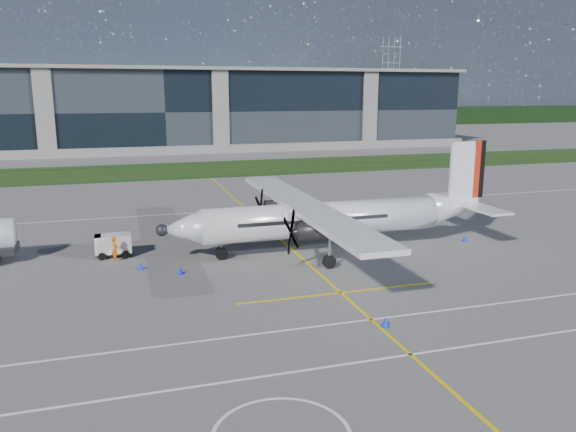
{
  "coord_description": "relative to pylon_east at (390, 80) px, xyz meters",
  "views": [
    {
      "loc": [
        -8.62,
        -33.94,
        11.17
      ],
      "look_at": [
        2.16,
        1.5,
        2.93
      ],
      "focal_mm": 35.0,
      "sensor_mm": 36.0,
      "label": 1
    }
  ],
  "objects": [
    {
      "name": "white_lane_line",
      "position": [
        -85.0,
        -164.0,
        -14.99
      ],
      "size": [
        90.0,
        0.15,
        0.01
      ],
      "primitive_type": "cube",
      "color": "white",
      "rests_on": "ground"
    },
    {
      "name": "safety_cone_tail",
      "position": [
        -68.67,
        -148.27,
        -14.75
      ],
      "size": [
        0.36,
        0.36,
        0.5
      ],
      "primitive_type": "cone",
      "color": "#0C2BCF",
      "rests_on": "ground"
    },
    {
      "name": "terminal_building",
      "position": [
        -85.0,
        -70.0,
        -7.5
      ],
      "size": [
        120.0,
        20.0,
        15.0
      ],
      "primitive_type": "cube",
      "color": "black",
      "rests_on": "ground"
    },
    {
      "name": "pylon_east",
      "position": [
        0.0,
        0.0,
        0.0
      ],
      "size": [
        9.0,
        4.6,
        30.0
      ],
      "primitive_type": null,
      "color": "gray",
      "rests_on": "ground"
    },
    {
      "name": "safety_cone_fwd",
      "position": [
        -92.67,
        -148.28,
        -14.75
      ],
      "size": [
        0.36,
        0.36,
        0.5
      ],
      "primitive_type": "cone",
      "color": "#0C2BCF",
      "rests_on": "ground"
    },
    {
      "name": "baggage_tug",
      "position": [
        -94.3,
        -144.7,
        -14.23
      ],
      "size": [
        2.57,
        1.54,
        1.54
      ],
      "primitive_type": null,
      "color": "silver",
      "rests_on": "ground"
    },
    {
      "name": "yellow_taxiway_centerline",
      "position": [
        -82.0,
        -140.0,
        -14.99
      ],
      "size": [
        0.2,
        70.0,
        0.01
      ],
      "primitive_type": "cube",
      "color": "yellow",
      "rests_on": "ground"
    },
    {
      "name": "ground_crew_person",
      "position": [
        -94.2,
        -146.01,
        -14.01
      ],
      "size": [
        0.69,
        0.88,
        1.99
      ],
      "primitive_type": "imported",
      "rotation": [
        0.0,
        0.0,
        1.71
      ],
      "color": "#F25907",
      "rests_on": "ground"
    },
    {
      "name": "safety_cone_nose_port",
      "position": [
        -90.33,
        -149.95,
        -14.75
      ],
      "size": [
        0.36,
        0.36,
        0.5
      ],
      "primitive_type": "cone",
      "color": "#0C2BCF",
      "rests_on": "ground"
    },
    {
      "name": "grass_strip",
      "position": [
        -85.0,
        -102.0,
        -14.98
      ],
      "size": [
        400.0,
        18.0,
        0.04
      ],
      "primitive_type": "cube",
      "color": "black",
      "rests_on": "ground"
    },
    {
      "name": "turboprop_aircraft",
      "position": [
        -79.18,
        -147.65,
        -11.21
      ],
      "size": [
        24.37,
        25.27,
        7.58
      ],
      "primitive_type": null,
      "color": "silver",
      "rests_on": "ground"
    },
    {
      "name": "tree_line",
      "position": [
        -85.0,
        -10.0,
        -12.0
      ],
      "size": [
        400.0,
        6.0,
        6.0
      ],
      "primitive_type": "cube",
      "color": "black",
      "rests_on": "ground"
    },
    {
      "name": "safety_cone_portwing",
      "position": [
        -81.7,
        -160.96,
        -14.75
      ],
      "size": [
        0.36,
        0.36,
        0.5
      ],
      "primitive_type": "cone",
      "color": "#0C2BCF",
      "rests_on": "ground"
    },
    {
      "name": "ground",
      "position": [
        -85.0,
        -110.0,
        -15.0
      ],
      "size": [
        400.0,
        400.0,
        0.0
      ],
      "primitive_type": "plane",
      "color": "slate",
      "rests_on": "ground"
    }
  ]
}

